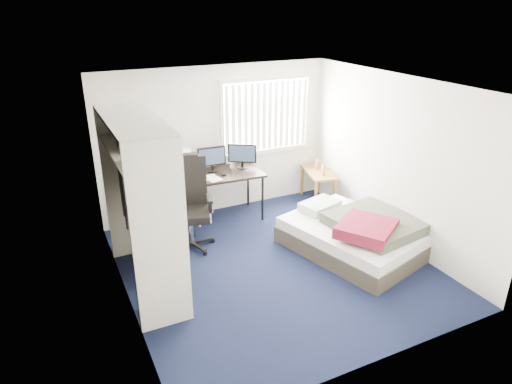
{
  "coord_description": "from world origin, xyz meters",
  "views": [
    {
      "loc": [
        -2.63,
        -4.85,
        3.44
      ],
      "look_at": [
        -0.09,
        0.4,
        0.98
      ],
      "focal_mm": 32.0,
      "sensor_mm": 36.0,
      "label": 1
    }
  ],
  "objects_px": {
    "office_chair": "(190,212)",
    "bed": "(356,234)",
    "desk": "(211,173)",
    "nightstand": "(319,175)"
  },
  "relations": [
    {
      "from": "office_chair",
      "to": "bed",
      "type": "bearing_deg",
      "value": -30.41
    },
    {
      "from": "desk",
      "to": "office_chair",
      "type": "distance_m",
      "value": 0.95
    },
    {
      "from": "desk",
      "to": "office_chair",
      "type": "height_order",
      "value": "office_chair"
    },
    {
      "from": "office_chair",
      "to": "bed",
      "type": "xyz_separation_m",
      "value": [
        2.12,
        -1.25,
        -0.26
      ]
    },
    {
      "from": "office_chair",
      "to": "bed",
      "type": "relative_size",
      "value": 0.63
    },
    {
      "from": "nightstand",
      "to": "bed",
      "type": "distance_m",
      "value": 1.84
    },
    {
      "from": "desk",
      "to": "bed",
      "type": "height_order",
      "value": "desk"
    },
    {
      "from": "office_chair",
      "to": "nightstand",
      "type": "xyz_separation_m",
      "value": [
        2.6,
        0.51,
        -0.01
      ]
    },
    {
      "from": "desk",
      "to": "bed",
      "type": "distance_m",
      "value": 2.51
    },
    {
      "from": "bed",
      "to": "nightstand",
      "type": "bearing_deg",
      "value": 74.85
    }
  ]
}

